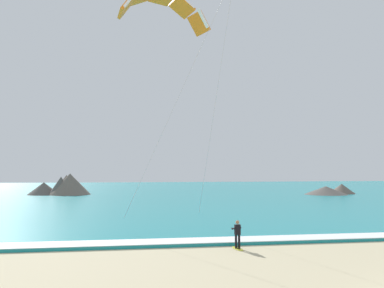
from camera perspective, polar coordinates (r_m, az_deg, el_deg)
The scene contains 7 objects.
sea at distance 85.42m, azimuth -0.93°, elevation -6.75°, with size 200.00×120.00×0.20m, color teal.
surf_foam at distance 28.54m, azimuth 16.65°, elevation -12.57°, with size 200.00×2.01×0.04m, color white.
surfboard at distance 24.77m, azimuth 6.50°, elevation -14.55°, with size 0.59×1.44×0.09m.
kitesurfer at distance 24.63m, azimuth 6.47°, elevation -12.45°, with size 0.55×0.55×1.69m.
kite_primary at distance 34.41m, azimuth -4.05°, elevation 18.96°, with size 7.78×9.92×17.98m.
headland_right at distance 78.26m, azimuth 19.17°, elevation -6.24°, with size 11.14×8.81×2.04m.
headland_left at distance 76.53m, azimuth -17.80°, elevation -5.66°, with size 11.64×8.03×4.00m.
Camera 1 is at (-12.16, -13.17, 4.72)m, focal length 37.52 mm.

